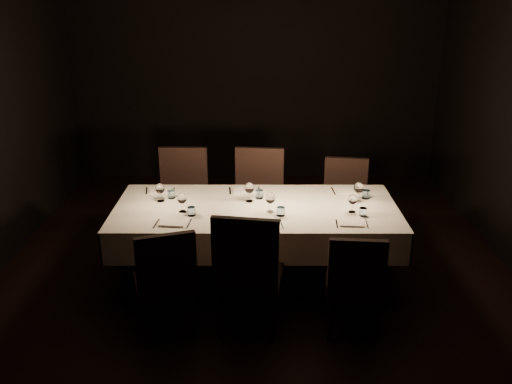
{
  "coord_description": "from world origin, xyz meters",
  "views": [
    {
      "loc": [
        0.01,
        -4.46,
        2.61
      ],
      "look_at": [
        0.0,
        0.0,
        0.9
      ],
      "focal_mm": 38.0,
      "sensor_mm": 36.0,
      "label": 1
    }
  ],
  "objects_px": {
    "dining_table": "(256,214)",
    "chair_far_left": "(183,195)",
    "chair_near_left": "(166,278)",
    "chair_far_right": "(345,199)",
    "chair_far_center": "(258,196)",
    "chair_near_right": "(355,281)",
    "chair_near_center": "(248,268)"
  },
  "relations": [
    {
      "from": "chair_far_right",
      "to": "chair_near_left",
      "type": "bearing_deg",
      "value": -126.03
    },
    {
      "from": "chair_near_center",
      "to": "chair_far_left",
      "type": "xyz_separation_m",
      "value": [
        -0.71,
        1.57,
        -0.0
      ]
    },
    {
      "from": "chair_near_left",
      "to": "chair_far_right",
      "type": "height_order",
      "value": "chair_far_right"
    },
    {
      "from": "chair_near_right",
      "to": "chair_far_right",
      "type": "distance_m",
      "value": 1.64
    },
    {
      "from": "chair_near_center",
      "to": "dining_table",
      "type": "bearing_deg",
      "value": -85.73
    },
    {
      "from": "chair_near_left",
      "to": "chair_near_right",
      "type": "relative_size",
      "value": 1.04
    },
    {
      "from": "chair_far_left",
      "to": "chair_far_right",
      "type": "distance_m",
      "value": 1.69
    },
    {
      "from": "chair_far_center",
      "to": "chair_near_left",
      "type": "bearing_deg",
      "value": -108.1
    },
    {
      "from": "dining_table",
      "to": "chair_far_left",
      "type": "xyz_separation_m",
      "value": [
        -0.77,
        0.79,
        -0.12
      ]
    },
    {
      "from": "chair_near_right",
      "to": "dining_table",
      "type": "bearing_deg",
      "value": -42.89
    },
    {
      "from": "chair_far_center",
      "to": "chair_near_right",
      "type": "bearing_deg",
      "value": -58.94
    },
    {
      "from": "chair_far_center",
      "to": "chair_far_right",
      "type": "xyz_separation_m",
      "value": [
        0.9,
        0.05,
        -0.05
      ]
    },
    {
      "from": "chair_far_left",
      "to": "chair_far_center",
      "type": "height_order",
      "value": "chair_far_center"
    },
    {
      "from": "chair_far_left",
      "to": "chair_far_center",
      "type": "xyz_separation_m",
      "value": [
        0.79,
        -0.05,
        0.0
      ]
    },
    {
      "from": "dining_table",
      "to": "chair_far_left",
      "type": "relative_size",
      "value": 2.42
    },
    {
      "from": "chair_far_left",
      "to": "chair_far_center",
      "type": "distance_m",
      "value": 0.79
    },
    {
      "from": "chair_near_right",
      "to": "chair_far_right",
      "type": "bearing_deg",
      "value": -90.82
    },
    {
      "from": "chair_near_left",
      "to": "chair_far_right",
      "type": "distance_m",
      "value": 2.29
    },
    {
      "from": "chair_near_right",
      "to": "chair_near_center",
      "type": "bearing_deg",
      "value": 0.89
    },
    {
      "from": "chair_near_left",
      "to": "chair_far_right",
      "type": "bearing_deg",
      "value": -152.6
    },
    {
      "from": "chair_near_center",
      "to": "chair_far_right",
      "type": "bearing_deg",
      "value": -113.5
    },
    {
      "from": "chair_near_left",
      "to": "chair_far_left",
      "type": "bearing_deg",
      "value": -105.13
    },
    {
      "from": "chair_near_left",
      "to": "chair_far_left",
      "type": "distance_m",
      "value": 1.63
    },
    {
      "from": "chair_near_left",
      "to": "chair_near_center",
      "type": "distance_m",
      "value": 0.64
    },
    {
      "from": "chair_near_center",
      "to": "chair_far_left",
      "type": "distance_m",
      "value": 1.72
    },
    {
      "from": "chair_far_center",
      "to": "chair_far_right",
      "type": "bearing_deg",
      "value": 9.07
    },
    {
      "from": "dining_table",
      "to": "chair_far_left",
      "type": "height_order",
      "value": "chair_far_left"
    },
    {
      "from": "chair_near_left",
      "to": "chair_far_center",
      "type": "distance_m",
      "value": 1.73
    },
    {
      "from": "chair_near_right",
      "to": "chair_near_left",
      "type": "bearing_deg",
      "value": 4.81
    },
    {
      "from": "dining_table",
      "to": "chair_far_center",
      "type": "height_order",
      "value": "chair_far_center"
    },
    {
      "from": "dining_table",
      "to": "chair_far_center",
      "type": "distance_m",
      "value": 0.76
    },
    {
      "from": "chair_far_right",
      "to": "chair_near_right",
      "type": "bearing_deg",
      "value": -87.08
    }
  ]
}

